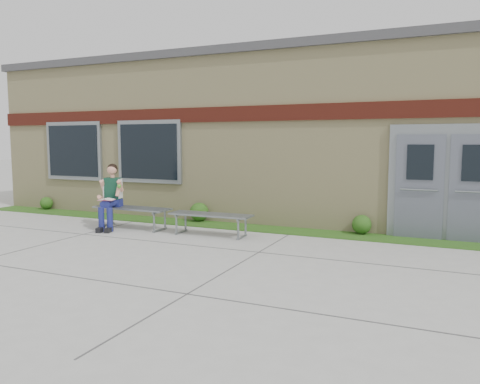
% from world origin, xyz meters
% --- Properties ---
extents(ground, '(80.00, 80.00, 0.00)m').
position_xyz_m(ground, '(0.00, 0.00, 0.00)').
color(ground, '#9E9E99').
rests_on(ground, ground).
extents(grass_strip, '(16.00, 0.80, 0.02)m').
position_xyz_m(grass_strip, '(0.00, 2.60, 0.01)').
color(grass_strip, '#214312').
rests_on(grass_strip, ground).
extents(school_building, '(16.20, 6.22, 4.20)m').
position_xyz_m(school_building, '(-0.00, 5.99, 2.10)').
color(school_building, beige).
rests_on(school_building, ground).
extents(bench_left, '(1.87, 0.55, 0.48)m').
position_xyz_m(bench_left, '(-2.48, 1.49, 0.37)').
color(bench_left, slate).
rests_on(bench_left, ground).
extents(bench_right, '(1.78, 0.53, 0.46)m').
position_xyz_m(bench_right, '(-0.48, 1.49, 0.35)').
color(bench_right, slate).
rests_on(bench_right, ground).
extents(girl, '(0.63, 0.92, 1.46)m').
position_xyz_m(girl, '(-2.89, 1.28, 0.76)').
color(girl, navy).
rests_on(girl, ground).
extents(shrub_west, '(0.35, 0.35, 0.35)m').
position_xyz_m(shrub_west, '(-6.50, 2.85, 0.20)').
color(shrub_west, '#214312').
rests_on(shrub_west, grass_strip).
extents(shrub_mid, '(0.45, 0.45, 0.45)m').
position_xyz_m(shrub_mid, '(-1.50, 2.85, 0.25)').
color(shrub_mid, '#214312').
rests_on(shrub_mid, grass_strip).
extents(shrub_east, '(0.40, 0.40, 0.40)m').
position_xyz_m(shrub_east, '(2.40, 2.85, 0.22)').
color(shrub_east, '#214312').
rests_on(shrub_east, grass_strip).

